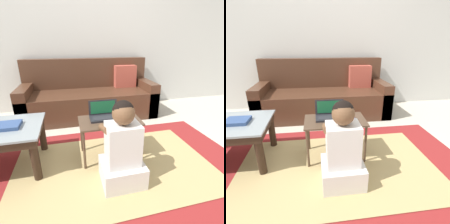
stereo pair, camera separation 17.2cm
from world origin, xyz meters
The scene contains 9 objects.
ground_plane centered at (0.00, 0.00, 0.00)m, with size 16.00×16.00×0.00m, color beige.
wall_back centered at (0.00, 1.78, 1.25)m, with size 9.00×0.06×2.50m.
area_rug centered at (-0.07, -0.07, 0.00)m, with size 2.58×1.53×0.01m.
couch centered at (-0.11, 1.36, 0.29)m, with size 2.03×0.80×0.88m.
laptop_desk centered at (-0.07, 0.12, 0.36)m, with size 0.59×0.35×0.41m.
laptop centered at (-0.11, 0.18, 0.45)m, with size 0.28×0.16×0.17m.
computer_mouse centered at (0.09, 0.08, 0.43)m, with size 0.06×0.09×0.04m.
person_seated centered at (-0.06, -0.25, 0.31)m, with size 0.35×0.41×0.73m.
book_on_table centered at (-0.98, 0.17, 0.44)m, with size 0.21×0.18×0.03m.
Camera 1 is at (-0.42, -1.38, 1.11)m, focal length 28.00 mm.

